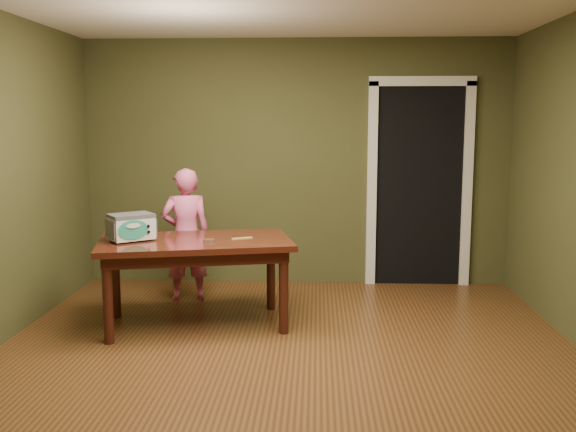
{
  "coord_description": "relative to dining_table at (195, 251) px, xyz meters",
  "views": [
    {
      "loc": [
        0.22,
        -4.33,
        1.74
      ],
      "look_at": [
        -0.02,
        1.0,
        0.95
      ],
      "focal_mm": 40.0,
      "sensor_mm": 36.0,
      "label": 1
    }
  ],
  "objects": [
    {
      "name": "doorway",
      "position": [
        2.11,
        1.82,
        0.41
      ],
      "size": [
        1.1,
        0.66,
        2.25
      ],
      "color": "black",
      "rests_on": "ground"
    },
    {
      "name": "spatula",
      "position": [
        0.39,
        0.05,
        0.1
      ],
      "size": [
        0.17,
        0.1,
        0.01
      ],
      "primitive_type": "cube",
      "rotation": [
        0.0,
        0.0,
        0.46
      ],
      "color": "#DFC661",
      "rests_on": "dining_table"
    },
    {
      "name": "child",
      "position": [
        -0.24,
        0.78,
        -0.0
      ],
      "size": [
        0.54,
        0.42,
        1.3
      ],
      "primitive_type": "imported",
      "rotation": [
        0.0,
        0.0,
        3.39
      ],
      "color": "pink",
      "rests_on": "floor"
    },
    {
      "name": "dining_table",
      "position": [
        0.0,
        0.0,
        0.0
      ],
      "size": [
        1.76,
        1.23,
        0.75
      ],
      "rotation": [
        0.0,
        0.0,
        0.22
      ],
      "color": "#370F0C",
      "rests_on": "floor"
    },
    {
      "name": "baking_pan",
      "position": [
        0.13,
        -0.1,
        0.11
      ],
      "size": [
        0.1,
        0.1,
        0.02
      ],
      "color": "silver",
      "rests_on": "dining_table"
    },
    {
      "name": "toy_oven",
      "position": [
        -0.52,
        -0.08,
        0.22
      ],
      "size": [
        0.43,
        0.4,
        0.23
      ],
      "rotation": [
        0.0,
        0.0,
        0.64
      ],
      "color": "#4C4F54",
      "rests_on": "dining_table"
    },
    {
      "name": "room_shell",
      "position": [
        0.81,
        -0.96,
        1.06
      ],
      "size": [
        4.52,
        5.02,
        2.61
      ],
      "color": "#424625",
      "rests_on": "ground"
    },
    {
      "name": "floor",
      "position": [
        0.81,
        -0.96,
        -0.65
      ],
      "size": [
        5.0,
        5.0,
        0.0
      ],
      "primitive_type": "plane",
      "color": "brown",
      "rests_on": "ground"
    }
  ]
}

